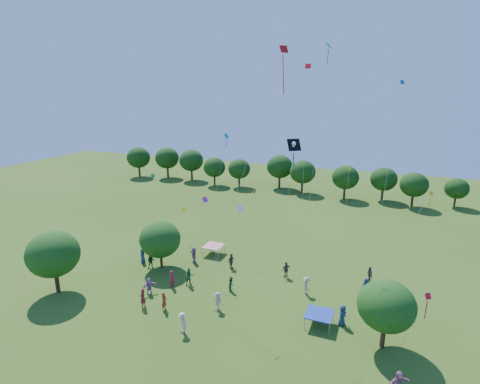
% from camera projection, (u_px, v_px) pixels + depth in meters
% --- Properties ---
extents(near_tree_west, '(4.90, 4.90, 6.22)m').
position_uv_depth(near_tree_west, '(53.00, 254.00, 35.43)').
color(near_tree_west, '#422B19').
rests_on(near_tree_west, ground).
extents(near_tree_north, '(4.46, 4.46, 5.35)m').
position_uv_depth(near_tree_north, '(160.00, 239.00, 40.68)').
color(near_tree_north, '#422B19').
rests_on(near_tree_north, ground).
extents(near_tree_east, '(4.25, 4.25, 5.48)m').
position_uv_depth(near_tree_east, '(386.00, 306.00, 27.74)').
color(near_tree_east, '#422B19').
rests_on(near_tree_east, ground).
extents(treeline, '(88.01, 8.77, 6.77)m').
position_uv_depth(treeline, '(314.00, 172.00, 70.00)').
color(treeline, '#422B19').
rests_on(treeline, ground).
extents(tent_red_stripe, '(2.20, 2.20, 1.10)m').
position_uv_depth(tent_red_stripe, '(213.00, 246.00, 44.60)').
color(tent_red_stripe, red).
rests_on(tent_red_stripe, ground).
extents(tent_blue, '(2.20, 2.20, 1.10)m').
position_uv_depth(tent_blue, '(319.00, 314.00, 31.09)').
color(tent_blue, '#17329B').
rests_on(tent_blue, ground).
extents(crowd_person_0, '(0.75, 1.01, 1.84)m').
position_uv_depth(crowd_person_0, '(342.00, 315.00, 31.14)').
color(crowd_person_0, navy).
rests_on(crowd_person_0, ground).
extents(crowd_person_1, '(0.76, 0.60, 1.81)m').
position_uv_depth(crowd_person_1, '(172.00, 279.00, 37.13)').
color(crowd_person_1, maroon).
rests_on(crowd_person_1, ground).
extents(crowd_person_2, '(0.94, 1.02, 1.84)m').
position_uv_depth(crowd_person_2, '(190.00, 277.00, 37.56)').
color(crowd_person_2, '#275C30').
rests_on(crowd_person_2, ground).
extents(crowd_person_3, '(1.16, 0.59, 1.71)m').
position_uv_depth(crowd_person_3, '(218.00, 301.00, 33.33)').
color(crowd_person_3, tan).
rests_on(crowd_person_3, ground).
extents(crowd_person_4, '(0.72, 1.11, 1.76)m').
position_uv_depth(crowd_person_4, '(231.00, 261.00, 41.03)').
color(crowd_person_4, '#3C3730').
rests_on(crowd_person_4, ground).
extents(crowd_person_5, '(1.62, 1.59, 1.79)m').
position_uv_depth(crowd_person_5, '(194.00, 255.00, 42.57)').
color(crowd_person_5, '#885089').
rests_on(crowd_person_5, ground).
extents(crowd_person_6, '(0.93, 0.87, 1.68)m').
position_uv_depth(crowd_person_6, '(143.00, 256.00, 42.49)').
color(crowd_person_6, navy).
rests_on(crowd_person_6, ground).
extents(crowd_person_7, '(0.49, 0.70, 1.75)m').
position_uv_depth(crowd_person_7, '(164.00, 301.00, 33.26)').
color(crowd_person_7, maroon).
rests_on(crowd_person_7, ground).
extents(crowd_person_8, '(0.97, 0.89, 1.74)m').
position_uv_depth(crowd_person_8, '(151.00, 261.00, 41.04)').
color(crowd_person_8, '#214D24').
rests_on(crowd_person_8, ground).
extents(crowd_person_9, '(1.04, 1.25, 1.76)m').
position_uv_depth(crowd_person_9, '(306.00, 286.00, 35.89)').
color(crowd_person_9, '#B19E8D').
rests_on(crowd_person_9, ground).
extents(crowd_person_10, '(0.89, 1.12, 1.74)m').
position_uv_depth(crowd_person_10, '(370.00, 275.00, 38.04)').
color(crowd_person_10, '#3F3533').
rests_on(crowd_person_10, ground).
extents(crowd_person_11, '(1.49, 1.25, 1.56)m').
position_uv_depth(crowd_person_11, '(399.00, 382.00, 24.22)').
color(crowd_person_11, '#9B5A82').
rests_on(crowd_person_11, ground).
extents(crowd_person_12, '(0.92, 0.72, 1.64)m').
position_uv_depth(crowd_person_12, '(366.00, 286.00, 35.97)').
color(crowd_person_12, navy).
rests_on(crowd_person_12, ground).
extents(crowd_person_13, '(0.43, 0.67, 1.81)m').
position_uv_depth(crowd_person_13, '(143.00, 298.00, 33.75)').
color(crowd_person_13, maroon).
rests_on(crowd_person_13, ground).
extents(crowd_person_14, '(0.51, 0.79, 1.50)m').
position_uv_depth(crowd_person_14, '(232.00, 284.00, 36.54)').
color(crowd_person_14, '#25562B').
rests_on(crowd_person_14, ground).
extents(crowd_person_15, '(1.25, 1.08, 1.78)m').
position_uv_depth(crowd_person_15, '(182.00, 323.00, 30.18)').
color(crowd_person_15, beige).
rests_on(crowd_person_15, ground).
extents(crowd_person_16, '(1.04, 1.07, 1.75)m').
position_uv_depth(crowd_person_16, '(286.00, 270.00, 39.10)').
color(crowd_person_16, '#453B37').
rests_on(crowd_person_16, ground).
extents(crowd_person_17, '(1.20, 1.56, 1.60)m').
position_uv_depth(crowd_person_17, '(149.00, 286.00, 36.04)').
color(crowd_person_17, '#9B5C9E').
rests_on(crowd_person_17, ground).
extents(pirate_kite, '(1.53, 1.63, 14.00)m').
position_uv_depth(pirate_kite, '(293.00, 150.00, 29.49)').
color(pirate_kite, black).
extents(red_high_kite, '(6.38, 3.52, 21.04)m').
position_uv_depth(red_high_kite, '(267.00, 106.00, 29.65)').
color(red_high_kite, red).
extents(small_kite_0, '(0.54, 0.37, 19.95)m').
position_uv_depth(small_kite_0, '(305.00, 130.00, 33.89)').
color(small_kite_0, red).
extents(small_kite_1, '(5.69, 1.81, 6.61)m').
position_uv_depth(small_kite_1, '(243.00, 204.00, 43.39)').
color(small_kite_1, '#EA600C').
extents(small_kite_2, '(0.41, 3.38, 11.66)m').
position_uv_depth(small_kite_2, '(346.00, 205.00, 32.60)').
color(small_kite_2, '#D1DB13').
extents(small_kite_3, '(5.39, 2.53, 8.12)m').
position_uv_depth(small_kite_3, '(160.00, 194.00, 43.68)').
color(small_kite_3, '#17803E').
extents(small_kite_4, '(1.36, 9.33, 18.71)m').
position_uv_depth(small_kite_4, '(393.00, 141.00, 37.43)').
color(small_kite_4, blue).
extents(small_kite_5, '(0.95, 1.17, 7.01)m').
position_uv_depth(small_kite_5, '(204.00, 207.00, 38.88)').
color(small_kite_5, '#A91CA4').
extents(small_kite_6, '(4.07, 0.72, 8.50)m').
position_uv_depth(small_kite_6, '(235.00, 221.00, 31.49)').
color(small_kite_6, silver).
extents(small_kite_7, '(1.34, 4.22, 12.68)m').
position_uv_depth(small_kite_7, '(223.00, 152.00, 44.95)').
color(small_kite_7, '#0C95BD').
extents(small_kite_8, '(1.02, 3.99, 6.57)m').
position_uv_depth(small_kite_8, '(421.00, 311.00, 22.32)').
color(small_kite_8, red).
extents(small_kite_9, '(4.84, 3.21, 2.90)m').
position_uv_depth(small_kite_9, '(186.00, 214.00, 47.91)').
color(small_kite_9, '#D6A30B').
extents(small_kite_10, '(4.61, 1.71, 9.12)m').
position_uv_depth(small_kite_10, '(418.00, 213.00, 33.43)').
color(small_kite_10, '#FAAD16').
extents(small_kite_11, '(1.64, 1.13, 21.67)m').
position_uv_depth(small_kite_11, '(321.00, 109.00, 33.67)').
color(small_kite_11, green).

